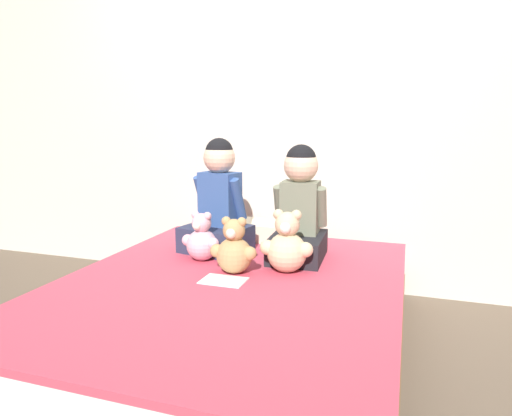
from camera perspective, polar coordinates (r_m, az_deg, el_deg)
The scene contains 10 objects.
ground_plane at distance 2.35m, azimuth -3.19°, elevation -17.46°, with size 14.00×14.00×0.00m, color brown.
wall_behind_bed at distance 3.12m, azimuth 4.18°, elevation 13.25°, with size 8.00×0.06×2.50m.
bed at distance 2.27m, azimuth -3.24°, elevation -13.40°, with size 1.59×1.94×0.37m.
child_on_left at distance 2.65m, azimuth -4.76°, elevation 0.50°, with size 0.41×0.37×0.65m.
child_on_right at distance 2.51m, azimuth 5.45°, elevation -0.23°, with size 0.30×0.40×0.62m.
teddy_bear_held_by_left_child at distance 2.49m, azimuth -6.80°, elevation -3.99°, with size 0.23×0.17×0.27m.
teddy_bear_held_by_right_child at distance 2.28m, azimuth 3.88°, elevation -4.77°, with size 0.27×0.20×0.32m.
teddy_bear_between_children at distance 2.27m, azimuth -2.76°, elevation -5.23°, with size 0.24×0.18×0.29m.
pillow_at_headboard at distance 2.92m, azimuth 2.55°, elevation -2.94°, with size 0.54×0.27×0.11m.
sign_card at distance 2.19m, azimuth -4.08°, elevation -9.03°, with size 0.21×0.15×0.00m.
Camera 1 is at (0.77, -1.92, 1.11)m, focal length 32.00 mm.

